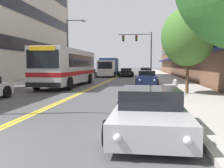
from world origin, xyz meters
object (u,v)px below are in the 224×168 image
(box_truck, at_px, (108,67))
(car_black_moving_lead, at_px, (127,73))
(car_beige_parked_right_mid, at_px, (146,74))
(street_lamp_left_far, at_px, (70,44))
(car_navy_parked_right_end, at_px, (147,78))
(traffic_signal_mast, at_px, (140,45))
(street_tree_right_mid, at_px, (188,37))
(car_champagne_parked_left_near, at_px, (89,73))
(city_bus, at_px, (68,66))
(fire_hydrant, at_px, (175,87))
(car_silver_parked_right_foreground, at_px, (150,112))
(car_dark_grey_parked_right_far, at_px, (145,72))

(box_truck, bearing_deg, car_black_moving_lead, 12.42)
(car_beige_parked_right_mid, xyz_separation_m, street_lamp_left_far, (-9.34, -5.50, 3.85))
(car_navy_parked_right_end, height_order, traffic_signal_mast, traffic_signal_mast)
(car_black_moving_lead, height_order, traffic_signal_mast, traffic_signal_mast)
(car_black_moving_lead, height_order, street_tree_right_mid, street_tree_right_mid)
(car_champagne_parked_left_near, distance_m, car_navy_parked_right_end, 16.99)
(city_bus, height_order, fire_hydrant, city_bus)
(car_navy_parked_right_end, xyz_separation_m, box_truck, (-5.95, 16.00, 0.90))
(car_champagne_parked_left_near, relative_size, car_silver_parked_right_foreground, 1.00)
(car_silver_parked_right_foreground, height_order, car_dark_grey_parked_right_far, car_dark_grey_parked_right_far)
(city_bus, height_order, car_navy_parked_right_end, city_bus)
(car_silver_parked_right_foreground, xyz_separation_m, car_black_moving_lead, (-3.03, 33.19, 0.08))
(car_silver_parked_right_foreground, distance_m, car_black_moving_lead, 33.33)
(car_beige_parked_right_mid, height_order, car_dark_grey_parked_right_far, car_dark_grey_parked_right_far)
(city_bus, height_order, street_lamp_left_far, street_lamp_left_far)
(city_bus, height_order, traffic_signal_mast, traffic_signal_mast)
(city_bus, distance_m, fire_hydrant, 11.08)
(car_beige_parked_right_mid, height_order, car_navy_parked_right_end, car_beige_parked_right_mid)
(car_beige_parked_right_mid, bearing_deg, car_silver_parked_right_foreground, -90.12)
(car_dark_grey_parked_right_far, bearing_deg, traffic_signal_mast, -96.98)
(car_champagne_parked_left_near, bearing_deg, car_navy_parked_right_end, -58.93)
(city_bus, bearing_deg, car_dark_grey_parked_right_far, 74.41)
(car_beige_parked_right_mid, height_order, car_black_moving_lead, car_beige_parked_right_mid)
(car_navy_parked_right_end, height_order, street_lamp_left_far, street_lamp_left_far)
(car_champagne_parked_left_near, bearing_deg, car_beige_parked_right_mid, -15.49)
(street_lamp_left_far, bearing_deg, traffic_signal_mast, 48.70)
(car_dark_grey_parked_right_far, bearing_deg, car_black_moving_lead, -116.90)
(city_bus, relative_size, street_tree_right_mid, 2.18)
(car_champagne_parked_left_near, relative_size, fire_hydrant, 5.13)
(car_dark_grey_parked_right_far, xyz_separation_m, fire_hydrant, (1.68, -31.39, -0.04))
(city_bus, xyz_separation_m, car_navy_parked_right_end, (6.95, 1.94, -1.15))
(city_bus, distance_m, car_champagne_parked_left_near, 16.64)
(car_dark_grey_parked_right_far, distance_m, box_truck, 8.70)
(city_bus, height_order, box_truck, city_bus)
(street_tree_right_mid, distance_m, fire_hydrant, 3.16)
(car_dark_grey_parked_right_far, bearing_deg, car_silver_parked_right_foreground, -89.87)
(car_black_moving_lead, relative_size, street_lamp_left_far, 0.66)
(car_black_moving_lead, xyz_separation_m, fire_hydrant, (4.62, -25.60, -0.04))
(car_dark_grey_parked_right_far, xyz_separation_m, car_navy_parked_right_end, (0.15, -22.42, -0.02))
(car_champagne_parked_left_near, xyz_separation_m, fire_hydrant, (10.30, -23.52, 0.03))
(car_beige_parked_right_mid, xyz_separation_m, street_tree_right_mid, (2.33, -20.21, 2.89))
(car_silver_parked_right_foreground, xyz_separation_m, street_tree_right_mid, (2.39, 8.47, 2.97))
(car_silver_parked_right_foreground, xyz_separation_m, car_dark_grey_parked_right_far, (-0.09, 38.98, 0.08))
(street_lamp_left_far, bearing_deg, box_truck, 70.11)
(car_champagne_parked_left_near, relative_size, street_tree_right_mid, 0.91)
(car_champagne_parked_left_near, distance_m, street_lamp_left_far, 8.86)
(car_dark_grey_parked_right_far, bearing_deg, car_navy_parked_right_end, -89.61)
(car_navy_parked_right_end, height_order, fire_hydrant, car_navy_parked_right_end)
(car_silver_parked_right_foreground, relative_size, street_tree_right_mid, 0.91)
(traffic_signal_mast, bearing_deg, street_lamp_left_far, -131.30)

